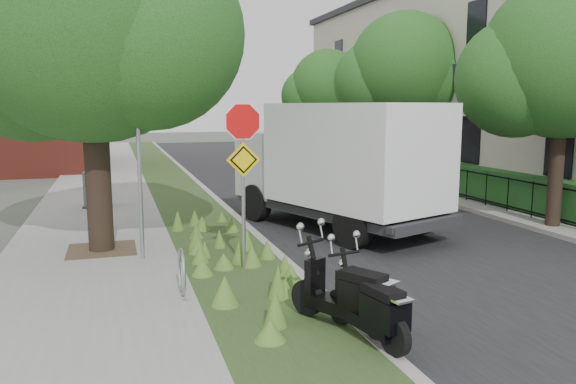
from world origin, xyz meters
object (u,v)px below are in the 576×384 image
at_px(sign_assembly, 243,151).
at_px(scooter_near, 353,301).
at_px(box_truck, 339,160).
at_px(utility_cabinet, 96,190).
at_px(scooter_far, 375,315).

bearing_deg(sign_assembly, scooter_near, -77.55).
distance_m(sign_assembly, box_truck, 4.45).
distance_m(sign_assembly, utility_cabinet, 8.36).
relative_size(sign_assembly, utility_cabinet, 3.01).
bearing_deg(scooter_far, sign_assembly, 102.31).
bearing_deg(box_truck, scooter_near, -110.62).
bearing_deg(scooter_near, scooter_far, -78.72).
bearing_deg(sign_assembly, utility_cabinet, 110.24).
relative_size(scooter_near, utility_cabinet, 1.52).
relative_size(box_truck, utility_cabinet, 6.07).
height_order(sign_assembly, box_truck, sign_assembly).
bearing_deg(box_truck, utility_cabinet, 142.51).
relative_size(scooter_near, box_truck, 0.25).
relative_size(sign_assembly, scooter_far, 1.94).
bearing_deg(scooter_far, scooter_near, 101.28).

